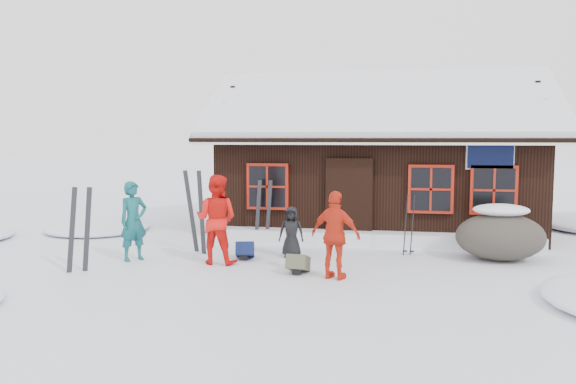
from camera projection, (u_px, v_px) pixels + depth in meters
name	position (u px, v px, depth m)	size (l,w,h in m)	color
ground	(294.00, 264.00, 11.33)	(120.00, 120.00, 0.00)	white
mountain_hut	(377.00, 172.00, 15.78)	(8.90, 6.09, 4.42)	black
snow_drift	(373.00, 238.00, 13.24)	(7.60, 0.60, 0.35)	white
snow_mounds	(379.00, 249.00, 12.86)	(20.60, 13.20, 0.48)	white
skier_teal	(133.00, 221.00, 11.61)	(0.60, 0.40, 1.65)	#13565B
skier_orange_left	(216.00, 219.00, 11.32)	(0.88, 0.68, 1.81)	red
skier_orange_right	(336.00, 235.00, 10.06)	(0.94, 0.39, 1.60)	red
skier_crouched	(291.00, 232.00, 11.94)	(0.53, 0.35, 1.09)	black
boulder	(500.00, 235.00, 11.63)	(1.80, 1.35, 1.06)	#463F38
ski_pair_left	(80.00, 231.00, 10.62)	(0.49, 0.23, 1.67)	black
ski_pair_mid	(196.00, 212.00, 12.45)	(0.60, 0.29, 1.88)	black
ski_pair_right	(263.00, 213.00, 13.58)	(0.44, 0.16, 1.58)	black
ski_poles	(409.00, 226.00, 12.17)	(0.24, 0.12, 1.35)	black
backpack_blue	(245.00, 253.00, 11.78)	(0.38, 0.50, 0.27)	#111C48
backpack_olive	(298.00, 266.00, 10.54)	(0.37, 0.49, 0.27)	#4E4E38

